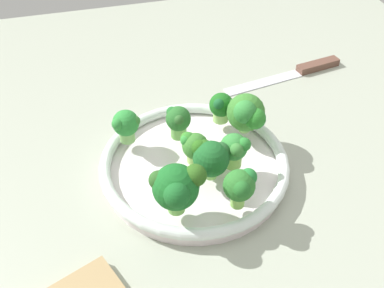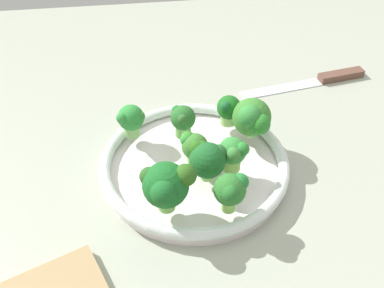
% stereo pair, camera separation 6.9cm
% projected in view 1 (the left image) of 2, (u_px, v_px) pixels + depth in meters
% --- Properties ---
extents(ground_plane, '(1.30, 1.30, 0.03)m').
position_uv_depth(ground_plane, '(195.00, 181.00, 0.73)').
color(ground_plane, '#A4AC99').
extents(bowl, '(0.30, 0.30, 0.03)m').
position_uv_depth(bowl, '(192.00, 166.00, 0.72)').
color(bowl, white).
rests_on(bowl, ground_plane).
extents(broccoli_floret_0, '(0.04, 0.05, 0.06)m').
position_uv_depth(broccoli_floret_0, '(235.00, 149.00, 0.67)').
color(broccoli_floret_0, '#84C253').
rests_on(broccoli_floret_0, bowl).
extents(broccoli_floret_1, '(0.04, 0.04, 0.05)m').
position_uv_depth(broccoli_floret_1, '(193.00, 146.00, 0.68)').
color(broccoli_floret_1, '#A0D261').
rests_on(broccoli_floret_1, bowl).
extents(broccoli_floret_2, '(0.08, 0.07, 0.08)m').
position_uv_depth(broccoli_floret_2, '(177.00, 187.00, 0.60)').
color(broccoli_floret_2, '#7CC256').
rests_on(broccoli_floret_2, bowl).
extents(broccoli_floret_3, '(0.04, 0.04, 0.05)m').
position_uv_depth(broccoli_floret_3, '(222.00, 106.00, 0.76)').
color(broccoli_floret_3, '#9ED26E').
rests_on(broccoli_floret_3, bowl).
extents(broccoli_floret_4, '(0.06, 0.07, 0.07)m').
position_uv_depth(broccoli_floret_4, '(248.00, 114.00, 0.73)').
color(broccoli_floret_4, '#8DC168').
rests_on(broccoli_floret_4, bowl).
extents(broccoli_floret_5, '(0.06, 0.05, 0.06)m').
position_uv_depth(broccoli_floret_5, '(211.00, 157.00, 0.66)').
color(broccoli_floret_5, '#93D466').
rests_on(broccoli_floret_5, bowl).
extents(broccoli_floret_6, '(0.05, 0.04, 0.06)m').
position_uv_depth(broccoli_floret_6, '(126.00, 124.00, 0.72)').
color(broccoli_floret_6, '#82C068').
rests_on(broccoli_floret_6, bowl).
extents(broccoli_floret_7, '(0.04, 0.04, 0.06)m').
position_uv_depth(broccoli_floret_7, '(178.00, 120.00, 0.73)').
color(broccoli_floret_7, '#77C15B').
rests_on(broccoli_floret_7, bowl).
extents(broccoli_floret_8, '(0.05, 0.05, 0.06)m').
position_uv_depth(broccoli_floret_8, '(240.00, 186.00, 0.61)').
color(broccoli_floret_8, '#99D961').
rests_on(broccoli_floret_8, bowl).
extents(knife, '(0.27, 0.07, 0.01)m').
position_uv_depth(knife, '(299.00, 71.00, 0.94)').
color(knife, silver).
rests_on(knife, ground_plane).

